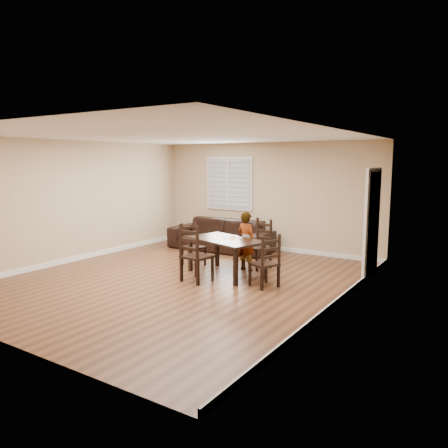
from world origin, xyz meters
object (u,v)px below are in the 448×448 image
Objects in this scene: dining_table at (226,243)px; child at (246,241)px; chair_near at (261,245)px; chair_right at (268,264)px; donut at (233,237)px; chair_far at (192,256)px; sofa at (221,235)px; chair_left at (191,246)px.

child is at bearing 90.00° from dining_table.
chair_near is at bearing -94.59° from child.
donut is (-1.06, 0.52, 0.31)m from chair_right.
chair_far reaches higher than dining_table.
chair_far is 0.41× the size of sofa.
chair_left is at bearing -83.23° from chair_right.
dining_table is 1.67× the size of chair_near.
dining_table is 16.31× the size of donut.
chair_near is 1.54m from chair_left.
dining_table is 0.66× the size of sofa.
chair_far is at bearing -106.60° from donut.
sofa reaches higher than donut.
chair_near is at bearing -123.47° from chair_right.
dining_table is 2.47m from sofa.
child is at bearing 76.12° from donut.
child reaches higher than chair_right.
chair_far is at bearing -123.62° from chair_left.
chair_right is at bearing -154.11° from chair_far.
child is at bearing -63.17° from chair_left.
sofa is (-1.43, 2.00, -0.25)m from dining_table.
donut is at bearing 88.70° from child.
sofa is at bearing -29.87° from child.
donut is at bearing -87.42° from chair_near.
sofa is (-0.31, 1.65, -0.03)m from chair_left.
sofa is (-1.72, 1.04, -0.09)m from chair_near.
chair_near is 0.85× the size of child.
dining_table is at bearing -88.71° from chair_left.
chair_left is (-1.42, -0.61, -0.05)m from chair_near.
donut reaches higher than dining_table.
chair_left is 2.36m from chair_right.
chair_far is at bearing 86.73° from child.
sofa reaches higher than dining_table.
chair_left is 1.68m from sofa.
chair_near is at bearing -32.78° from sofa.
chair_near is at bearing -48.44° from chair_left.
chair_right reaches higher than chair_left.
chair_left reaches higher than sofa.
chair_far is at bearing -68.27° from sofa.
sofa is at bearing 129.29° from donut.
donut is at bearing -80.42° from chair_left.
chair_right is 1.22m from donut.
chair_far is at bearing -87.96° from chair_near.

